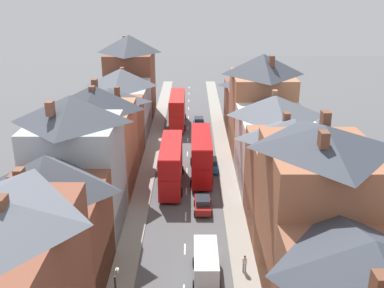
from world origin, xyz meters
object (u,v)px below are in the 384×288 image
(double_decker_bus_mid_street, at_px, (172,163))
(delivery_van, at_px, (207,263))
(double_decker_bus_lead, at_px, (202,154))
(car_near_silver, at_px, (212,164))
(car_parked_right_a, at_px, (204,204))
(car_parked_left_a, at_px, (200,122))
(pedestrian_mid_left, at_px, (245,263))
(double_decker_bus_far_approaching, at_px, (178,109))

(double_decker_bus_mid_street, xyz_separation_m, delivery_van, (3.61, -17.75, -1.48))
(double_decker_bus_lead, xyz_separation_m, delivery_van, (0.01, -20.74, -1.48))
(double_decker_bus_mid_street, relative_size, car_near_silver, 2.75)
(car_near_silver, xyz_separation_m, car_parked_right_a, (-1.30, -10.84, -0.04))
(double_decker_bus_mid_street, height_order, car_near_silver, double_decker_bus_mid_street)
(car_parked_left_a, bearing_deg, car_parked_right_a, -90.00)
(double_decker_bus_lead, bearing_deg, delivery_van, -89.98)
(pedestrian_mid_left, bearing_deg, double_decker_bus_mid_street, 111.57)
(double_decker_bus_lead, height_order, double_decker_bus_mid_street, same)
(car_parked_left_a, height_order, delivery_van, delivery_van)
(car_near_silver, xyz_separation_m, delivery_van, (-1.30, -22.17, 0.49))
(double_decker_bus_lead, bearing_deg, double_decker_bus_far_approaching, 99.87)
(pedestrian_mid_left, bearing_deg, car_parked_right_a, 106.54)
(double_decker_bus_mid_street, distance_m, car_near_silver, 6.89)
(double_decker_bus_mid_street, bearing_deg, car_near_silver, 42.01)
(double_decker_bus_mid_street, distance_m, car_parked_left_a, 23.25)
(double_decker_bus_far_approaching, distance_m, car_parked_left_a, 4.19)
(double_decker_bus_lead, xyz_separation_m, car_near_silver, (1.31, 1.43, -1.97))
(car_near_silver, bearing_deg, double_decker_bus_lead, -132.43)
(double_decker_bus_lead, bearing_deg, car_parked_right_a, -89.94)
(double_decker_bus_mid_street, relative_size, car_parked_left_a, 2.65)
(car_parked_right_a, bearing_deg, double_decker_bus_far_approaching, 96.84)
(double_decker_bus_mid_street, distance_m, pedestrian_mid_left, 18.71)
(delivery_van, bearing_deg, double_decker_bus_mid_street, 101.49)
(double_decker_bus_far_approaching, height_order, delivery_van, double_decker_bus_far_approaching)
(double_decker_bus_far_approaching, distance_m, delivery_van, 41.62)
(pedestrian_mid_left, bearing_deg, double_decker_bus_far_approaching, 99.48)
(double_decker_bus_far_approaching, height_order, car_near_silver, double_decker_bus_far_approaching)
(double_decker_bus_mid_street, xyz_separation_m, car_near_silver, (4.91, 4.42, -1.97))
(double_decker_bus_lead, bearing_deg, pedestrian_mid_left, -80.91)
(double_decker_bus_lead, distance_m, car_parked_left_a, 19.99)
(double_decker_bus_lead, distance_m, double_decker_bus_far_approaching, 21.00)
(double_decker_bus_lead, distance_m, double_decker_bus_mid_street, 4.68)
(car_parked_left_a, bearing_deg, delivery_van, -90.00)
(double_decker_bus_far_approaching, bearing_deg, car_near_silver, -75.70)
(car_parked_left_a, bearing_deg, double_decker_bus_lead, -90.03)
(double_decker_bus_far_approaching, xyz_separation_m, car_parked_right_a, (3.61, -30.10, -2.01))
(car_near_silver, bearing_deg, delivery_van, -93.36)
(car_near_silver, xyz_separation_m, pedestrian_mid_left, (1.94, -21.75, 0.19))
(double_decker_bus_lead, xyz_separation_m, double_decker_bus_far_approaching, (-3.60, 20.69, 0.00))
(car_near_silver, distance_m, pedestrian_mid_left, 21.83)
(double_decker_bus_mid_street, bearing_deg, delivery_van, -78.51)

